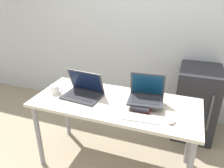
{
  "coord_description": "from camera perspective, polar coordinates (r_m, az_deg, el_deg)",
  "views": [
    {
      "loc": [
        0.59,
        -1.38,
        1.8
      ],
      "look_at": [
        -0.03,
        0.34,
        0.95
      ],
      "focal_mm": 35.0,
      "sensor_mm": 36.0,
      "label": 1
    }
  ],
  "objects": [
    {
      "name": "wall_back",
      "position": [
        3.04,
        8.82,
        16.15
      ],
      "size": [
        8.0,
        0.05,
        2.7
      ],
      "color": "silver",
      "rests_on": "ground_plane"
    },
    {
      "name": "desk",
      "position": [
        2.13,
        0.81,
        -6.63
      ],
      "size": [
        1.59,
        0.68,
        0.77
      ],
      "color": "beige",
      "rests_on": "ground_plane"
    },
    {
      "name": "laptop_left",
      "position": [
        2.18,
        -7.5,
        -1.92
      ],
      "size": [
        0.39,
        0.29,
        0.26
      ],
      "color": "#333338",
      "rests_on": "desk"
    },
    {
      "name": "book_stack",
      "position": [
        2.02,
        8.03,
        -5.19
      ],
      "size": [
        0.18,
        0.27,
        0.05
      ],
      "color": "maroon",
      "rests_on": "desk"
    },
    {
      "name": "laptop_on_books",
      "position": [
        2.02,
        8.91,
        -2.88
      ],
      "size": [
        0.34,
        0.27,
        0.24
      ],
      "color": "#333338",
      "rests_on": "book_stack"
    },
    {
      "name": "wireless_keyboard",
      "position": [
        1.86,
        7.81,
        -8.81
      ],
      "size": [
        0.32,
        0.14,
        0.01
      ],
      "color": "silver",
      "rests_on": "desk"
    },
    {
      "name": "mouse",
      "position": [
        1.86,
        15.22,
        -9.16
      ],
      "size": [
        0.07,
        0.1,
        0.03
      ],
      "color": "white",
      "rests_on": "desk"
    },
    {
      "name": "mug",
      "position": [
        2.3,
        -14.65,
        -1.36
      ],
      "size": [
        0.13,
        0.09,
        0.09
      ],
      "color": "white",
      "rests_on": "desk"
    },
    {
      "name": "mini_fridge",
      "position": [
        2.93,
        21.06,
        -4.44
      ],
      "size": [
        0.48,
        0.59,
        0.89
      ],
      "color": "#232328",
      "rests_on": "ground_plane"
    }
  ]
}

